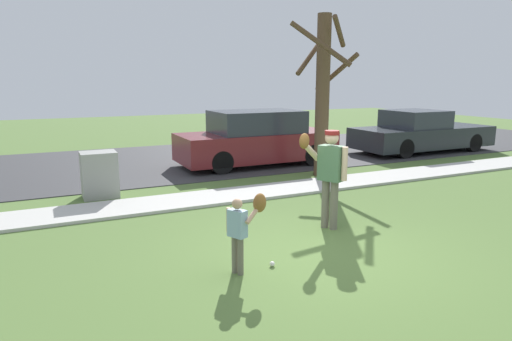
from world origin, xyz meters
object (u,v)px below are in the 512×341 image
at_px(utility_cabinet, 99,175).
at_px(street_tree_near, 323,91).
at_px(parked_pickup_dark, 421,133).
at_px(person_adult, 329,168).
at_px(person_child, 243,223).
at_px(baseball, 272,264).
at_px(parked_suv_maroon, 256,139).

xyz_separation_m(utility_cabinet, street_tree_near, (5.69, -0.14, 1.76)).
bearing_deg(parked_pickup_dark, person_adult, -144.21).
relative_size(person_child, baseball, 14.58).
height_order(street_tree_near, parked_pickup_dark, street_tree_near).
height_order(parked_suv_maroon, parked_pickup_dark, parked_suv_maroon).
bearing_deg(parked_pickup_dark, street_tree_near, -161.27).
height_order(person_child, parked_pickup_dark, parked_pickup_dark).
xyz_separation_m(person_child, street_tree_near, (4.44, 4.84, 1.57)).
distance_m(utility_cabinet, parked_pickup_dark, 11.27).
height_order(street_tree_near, parked_suv_maroon, street_tree_near).
height_order(baseball, parked_pickup_dark, parked_pickup_dark).
bearing_deg(utility_cabinet, person_adult, -50.04).
height_order(person_adult, parked_suv_maroon, person_adult).
xyz_separation_m(baseball, parked_suv_maroon, (3.06, 6.91, 0.75)).
xyz_separation_m(person_adult, parked_suv_maroon, (1.44, 5.87, -0.28)).
xyz_separation_m(parked_suv_maroon, parked_pickup_dark, (6.39, -0.22, -0.12)).
height_order(person_child, baseball, person_child).
height_order(utility_cabinet, street_tree_near, street_tree_near).
relative_size(person_adult, baseball, 23.17).
relative_size(utility_cabinet, parked_pickup_dark, 0.19).
distance_m(person_child, baseball, 0.79).
bearing_deg(street_tree_near, utility_cabinet, 178.56).
bearing_deg(utility_cabinet, street_tree_near, -1.44).
height_order(person_adult, street_tree_near, street_tree_near).
xyz_separation_m(baseball, utility_cabinet, (-1.68, 4.98, 0.47)).
height_order(person_child, utility_cabinet, person_child).
bearing_deg(person_adult, baseball, 7.22).
relative_size(utility_cabinet, parked_suv_maroon, 0.22).
height_order(person_child, street_tree_near, street_tree_near).
bearing_deg(street_tree_near, parked_suv_maroon, 114.38).
relative_size(street_tree_near, parked_pickup_dark, 0.81).
relative_size(parked_suv_maroon, parked_pickup_dark, 0.90).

